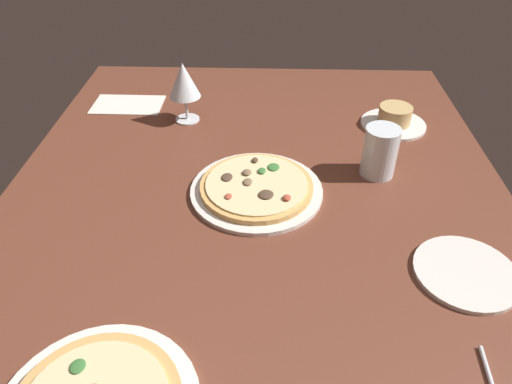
# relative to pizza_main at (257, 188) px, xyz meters

# --- Properties ---
(dining_table) EXTENTS (1.50, 1.10, 0.04)m
(dining_table) POSITION_rel_pizza_main_xyz_m (0.08, -0.00, -0.03)
(dining_table) COLOR brown
(dining_table) RESTS_ON ground
(pizza_main) EXTENTS (0.29, 0.29, 0.03)m
(pizza_main) POSITION_rel_pizza_main_xyz_m (0.00, 0.00, 0.00)
(pizza_main) COLOR silver
(pizza_main) RESTS_ON dining_table
(ramekin_on_saucer) EXTENTS (0.17, 0.17, 0.06)m
(ramekin_on_saucer) POSITION_rel_pizza_main_xyz_m (-0.31, 0.35, 0.01)
(ramekin_on_saucer) COLOR silver
(ramekin_on_saucer) RESTS_ON dining_table
(wine_glass_near) EXTENTS (0.08, 0.08, 0.16)m
(wine_glass_near) POSITION_rel_pizza_main_xyz_m (-0.32, -0.20, 0.10)
(wine_glass_near) COLOR silver
(wine_glass_near) RESTS_ON dining_table
(water_glass) EXTENTS (0.08, 0.08, 0.12)m
(water_glass) POSITION_rel_pizza_main_xyz_m (-0.08, 0.27, 0.04)
(water_glass) COLOR silver
(water_glass) RESTS_ON dining_table
(side_plate) EXTENTS (0.18, 0.18, 0.01)m
(side_plate) POSITION_rel_pizza_main_xyz_m (0.23, 0.38, -0.01)
(side_plate) COLOR silver
(side_plate) RESTS_ON dining_table
(paper_menu) EXTENTS (0.12, 0.20, 0.00)m
(paper_menu) POSITION_rel_pizza_main_xyz_m (-0.40, -0.38, -0.01)
(paper_menu) COLOR silver
(paper_menu) RESTS_ON dining_table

